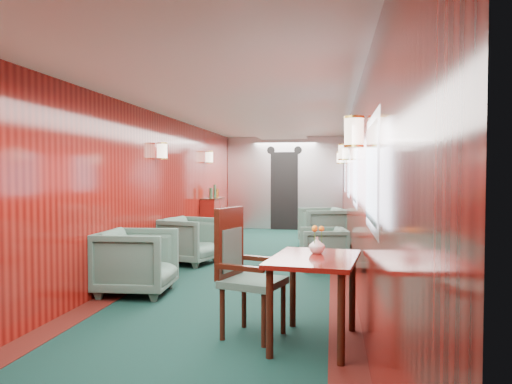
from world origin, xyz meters
TOP-DOWN VIEW (x-y plane):
  - room at (0.00, 0.00)m, footprint 12.00×12.10m
  - bulkhead at (0.00, 5.91)m, footprint 2.98×0.17m
  - windows_right at (1.49, 0.25)m, footprint 0.02×8.60m
  - wall_sconces at (0.00, 0.57)m, footprint 2.97×7.97m
  - dining_table at (1.08, -2.74)m, footprint 0.82×1.08m
  - side_chair at (0.43, -2.60)m, footprint 0.63×0.65m
  - credenza at (-1.34, 3.58)m, footprint 0.32×1.04m
  - flower_vase at (1.09, -2.56)m, footprint 0.14×0.14m
  - armchair_left_near at (-1.10, -1.29)m, footprint 0.91×0.88m
  - armchair_left_far at (-1.04, 0.76)m, footprint 1.01×0.99m
  - armchair_right_near at (1.09, 0.64)m, footprint 0.79×0.77m
  - armchair_right_far at (1.04, 2.92)m, footprint 1.04×1.03m

SIDE VIEW (x-z plane):
  - armchair_right_near at x=1.09m, z-range 0.00..0.63m
  - armchair_left_far at x=-1.04m, z-range 0.00..0.75m
  - armchair_right_far at x=1.04m, z-range 0.00..0.78m
  - armchair_left_near at x=-1.10m, z-range 0.00..0.78m
  - credenza at x=-1.34m, z-range -0.13..1.08m
  - side_chair at x=0.43m, z-range 0.05..1.19m
  - dining_table at x=1.08m, z-range 0.25..1.00m
  - flower_vase at x=1.09m, z-range 0.75..0.89m
  - bulkhead at x=0.00m, z-range -0.01..2.38m
  - windows_right at x=1.49m, z-range 1.05..1.85m
  - room at x=0.00m, z-range 0.43..2.83m
  - wall_sconces at x=0.00m, z-range 1.66..1.91m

